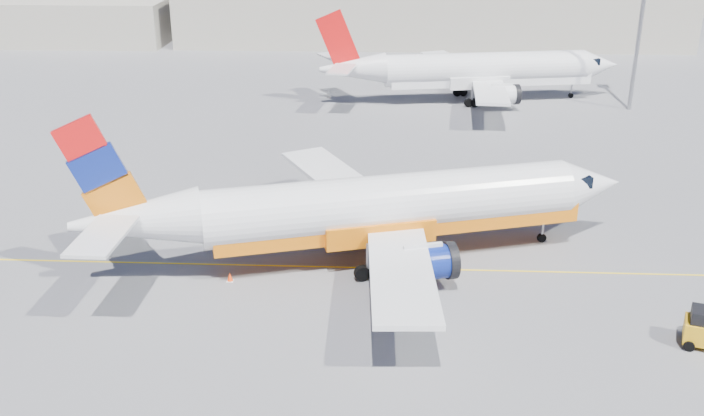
{
  "coord_description": "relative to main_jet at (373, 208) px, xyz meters",
  "views": [
    {
      "loc": [
        -0.36,
        -37.51,
        20.16
      ],
      "look_at": [
        -2.4,
        3.5,
        3.5
      ],
      "focal_mm": 40.0,
      "sensor_mm": 36.0,
      "label": 1
    }
  ],
  "objects": [
    {
      "name": "ground",
      "position": [
        1.2,
        -4.02,
        -3.3
      ],
      "size": [
        240.0,
        240.0,
        0.0
      ],
      "primitive_type": "plane",
      "color": "slate",
      "rests_on": "ground"
    },
    {
      "name": "traffic_cone",
      "position": [
        -7.87,
        -3.06,
        -3.04
      ],
      "size": [
        0.38,
        0.38,
        0.53
      ],
      "color": "white",
      "rests_on": "ground"
    },
    {
      "name": "main_jet",
      "position": [
        0.0,
        0.0,
        0.0
      ],
      "size": [
        32.7,
        24.9,
        9.9
      ],
      "rotation": [
        0.0,
        0.0,
        0.29
      ],
      "color": "white",
      "rests_on": "ground"
    },
    {
      "name": "terminal_main",
      "position": [
        6.2,
        70.98,
        0.7
      ],
      "size": [
        70.0,
        14.0,
        8.0
      ],
      "primitive_type": "cube",
      "color": "#ACA494",
      "rests_on": "ground"
    },
    {
      "name": "terminal_annex",
      "position": [
        -43.8,
        67.98,
        -0.3
      ],
      "size": [
        26.0,
        10.0,
        6.0
      ],
      "primitive_type": "cube",
      "color": "#ACA494",
      "rests_on": "ground"
    },
    {
      "name": "taxi_line",
      "position": [
        1.2,
        -1.02,
        -3.29
      ],
      "size": [
        70.0,
        0.15,
        0.01
      ],
      "primitive_type": "cube",
      "color": "yellow",
      "rests_on": "ground"
    },
    {
      "name": "second_jet",
      "position": [
        9.49,
        38.08,
        -0.12
      ],
      "size": [
        31.63,
        24.52,
        9.55
      ],
      "rotation": [
        0.0,
        0.0,
        0.18
      ],
      "color": "white",
      "rests_on": "ground"
    }
  ]
}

